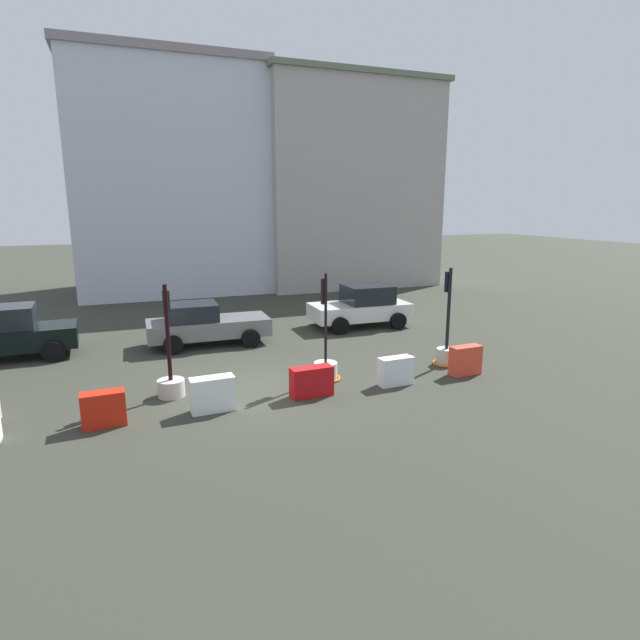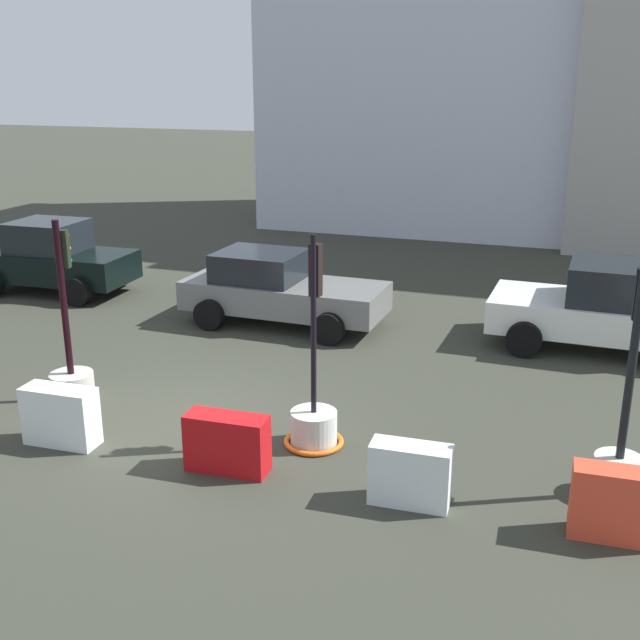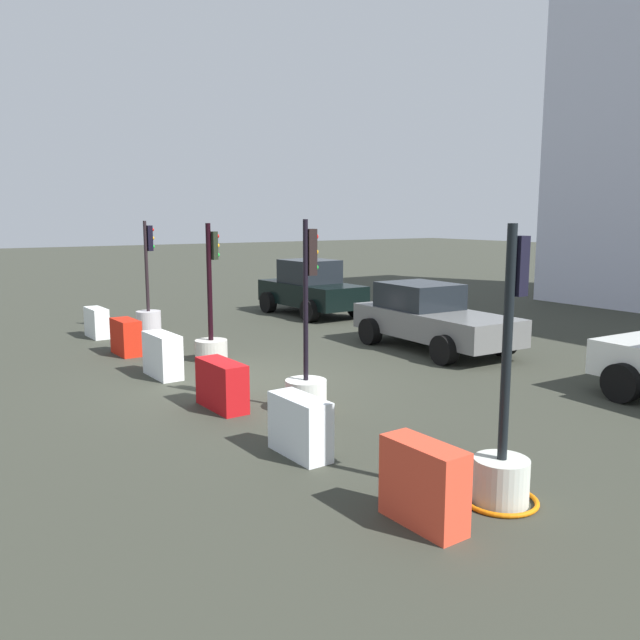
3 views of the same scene
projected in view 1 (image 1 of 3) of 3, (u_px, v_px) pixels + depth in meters
name	position (u px, v px, depth m)	size (l,w,h in m)	color
ground_plane	(252.00, 388.00, 14.45)	(120.00, 120.00, 0.00)	#32342B
traffic_light_1	(171.00, 378.00, 13.77)	(0.72, 0.72, 3.02)	#B4B1A7
traffic_light_2	(325.00, 365.00, 15.12)	(0.88, 0.88, 3.12)	silver
traffic_light_3	(446.00, 348.00, 16.56)	(0.85, 0.85, 3.10)	beige
construction_barrier_1	(103.00, 409.00, 11.94)	(0.98, 0.48, 0.82)	red
construction_barrier_2	(213.00, 394.00, 12.80)	(1.10, 0.47, 0.87)	white
construction_barrier_3	(312.00, 382.00, 13.81)	(1.15, 0.47, 0.80)	#B51114
construction_barrier_4	(396.00, 371.00, 14.68)	(1.02, 0.44, 0.81)	silver
construction_barrier_5	(465.00, 360.00, 15.55)	(0.99, 0.42, 0.88)	#DD422A
car_black_sedan	(11.00, 334.00, 17.06)	(4.00, 2.21, 1.77)	black
car_white_van	(362.00, 306.00, 21.68)	(4.14, 2.36, 1.73)	silver
car_grey_saloon	(205.00, 324.00, 18.81)	(4.37, 2.17, 1.55)	slate
building_main_facade	(169.00, 180.00, 29.91)	(10.71, 7.68, 12.72)	silver
building_corner_block	(336.00, 186.00, 33.64)	(11.07, 9.20, 12.34)	#A5A09A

